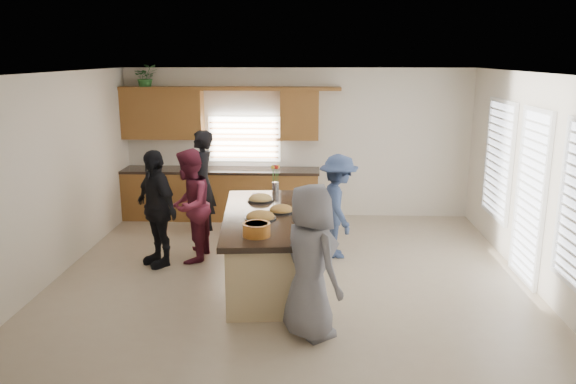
{
  "coord_description": "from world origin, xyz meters",
  "views": [
    {
      "loc": [
        0.31,
        -7.52,
        3.02
      ],
      "look_at": [
        -0.04,
        0.12,
        1.15
      ],
      "focal_mm": 35.0,
      "sensor_mm": 36.0,
      "label": 1
    }
  ],
  "objects_px": {
    "woman_left_back": "(202,183)",
    "woman_left_front": "(156,208)",
    "woman_right_back": "(338,206)",
    "salad_bowl": "(256,229)",
    "woman_right_front": "(311,262)",
    "woman_left_mid": "(189,206)",
    "island": "(268,249)"
  },
  "relations": [
    {
      "from": "woman_left_back",
      "to": "woman_left_front",
      "type": "height_order",
      "value": "woman_left_back"
    },
    {
      "from": "woman_left_back",
      "to": "woman_left_front",
      "type": "xyz_separation_m",
      "value": [
        -0.38,
        -1.49,
        -0.04
      ]
    },
    {
      "from": "woman_left_front",
      "to": "woman_right_back",
      "type": "distance_m",
      "value": 2.71
    },
    {
      "from": "woman_right_back",
      "to": "woman_left_front",
      "type": "bearing_deg",
      "value": 90.96
    },
    {
      "from": "salad_bowl",
      "to": "woman_left_back",
      "type": "xyz_separation_m",
      "value": [
        -1.24,
        2.98,
        -0.14
      ]
    },
    {
      "from": "salad_bowl",
      "to": "woman_left_back",
      "type": "height_order",
      "value": "woman_left_back"
    },
    {
      "from": "salad_bowl",
      "to": "woman_left_back",
      "type": "distance_m",
      "value": 3.23
    },
    {
      "from": "salad_bowl",
      "to": "woman_right_front",
      "type": "xyz_separation_m",
      "value": [
        0.64,
        -0.58,
        -0.18
      ]
    },
    {
      "from": "woman_right_back",
      "to": "woman_right_front",
      "type": "distance_m",
      "value": 2.58
    },
    {
      "from": "woman_left_mid",
      "to": "woman_right_front",
      "type": "xyz_separation_m",
      "value": [
        1.81,
        -2.26,
        0.01
      ]
    },
    {
      "from": "woman_left_mid",
      "to": "island",
      "type": "bearing_deg",
      "value": 61.97
    },
    {
      "from": "woman_left_front",
      "to": "woman_right_front",
      "type": "relative_size",
      "value": 1.0
    },
    {
      "from": "woman_left_back",
      "to": "woman_right_back",
      "type": "xyz_separation_m",
      "value": [
        2.29,
        -1.01,
        -0.11
      ]
    },
    {
      "from": "woman_left_front",
      "to": "woman_left_back",
      "type": "bearing_deg",
      "value": 121.93
    },
    {
      "from": "salad_bowl",
      "to": "woman_left_back",
      "type": "bearing_deg",
      "value": 112.63
    },
    {
      "from": "woman_left_back",
      "to": "woman_right_back",
      "type": "distance_m",
      "value": 2.5
    },
    {
      "from": "woman_left_mid",
      "to": "woman_right_front",
      "type": "height_order",
      "value": "woman_right_front"
    },
    {
      "from": "woman_left_front",
      "to": "woman_right_back",
      "type": "relative_size",
      "value": 1.08
    },
    {
      "from": "salad_bowl",
      "to": "woman_right_back",
      "type": "xyz_separation_m",
      "value": [
        1.04,
        1.97,
        -0.24
      ]
    },
    {
      "from": "island",
      "to": "woman_left_back",
      "type": "bearing_deg",
      "value": 117.06
    },
    {
      "from": "salad_bowl",
      "to": "woman_left_mid",
      "type": "height_order",
      "value": "woman_left_mid"
    },
    {
      "from": "salad_bowl",
      "to": "woman_right_back",
      "type": "relative_size",
      "value": 0.21
    },
    {
      "from": "salad_bowl",
      "to": "woman_right_front",
      "type": "height_order",
      "value": "woman_right_front"
    },
    {
      "from": "woman_left_front",
      "to": "salad_bowl",
      "type": "bearing_deg",
      "value": 3.44
    },
    {
      "from": "woman_left_mid",
      "to": "woman_left_front",
      "type": "xyz_separation_m",
      "value": [
        -0.45,
        -0.19,
        0.01
      ]
    },
    {
      "from": "island",
      "to": "salad_bowl",
      "type": "distance_m",
      "value": 1.11
    },
    {
      "from": "woman_left_back",
      "to": "woman_right_front",
      "type": "xyz_separation_m",
      "value": [
        1.88,
        -3.56,
        -0.04
      ]
    },
    {
      "from": "woman_right_back",
      "to": "woman_right_front",
      "type": "relative_size",
      "value": 0.92
    },
    {
      "from": "salad_bowl",
      "to": "woman_left_mid",
      "type": "xyz_separation_m",
      "value": [
        -1.17,
        1.68,
        -0.19
      ]
    },
    {
      "from": "salad_bowl",
      "to": "woman_left_front",
      "type": "distance_m",
      "value": 2.2
    },
    {
      "from": "woman_left_back",
      "to": "woman_left_mid",
      "type": "bearing_deg",
      "value": 15.26
    },
    {
      "from": "woman_left_back",
      "to": "woman_left_front",
      "type": "bearing_deg",
      "value": -1.97
    }
  ]
}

